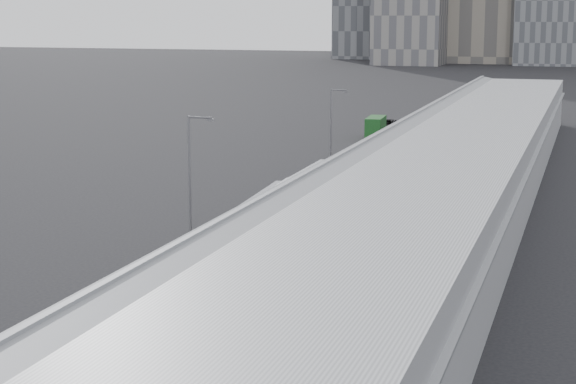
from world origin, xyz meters
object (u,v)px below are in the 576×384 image
at_px(bus_1, 74,366).
at_px(bus_4, 315,195).
at_px(bus_6, 396,149).
at_px(bus_5, 370,168).
at_px(suv, 389,125).
at_px(bus_3, 271,225).
at_px(shipping_container, 376,128).
at_px(bus_2, 215,274).
at_px(bus_7, 415,136).
at_px(street_lamp_near, 192,170).
at_px(street_lamp_far, 333,120).

height_order(bus_1, bus_4, bus_4).
bearing_deg(bus_6, bus_5, -92.31).
bearing_deg(suv, bus_3, -81.21).
relative_size(bus_4, suv, 2.61).
xyz_separation_m(bus_6, shipping_container, (-7.07, 21.24, -0.17)).
xyz_separation_m(bus_1, bus_5, (0.04, 57.16, -0.08)).
distance_m(bus_2, bus_5, 40.87).
distance_m(bus_5, shipping_container, 35.81).
distance_m(bus_3, bus_7, 54.33).
bearing_deg(shipping_container, bus_4, -87.21).
bearing_deg(bus_7, bus_5, -86.12).
distance_m(bus_7, suv, 19.93).
bearing_deg(street_lamp_near, bus_2, -61.54).
xyz_separation_m(bus_1, bus_6, (-0.09, 71.00, -0.06)).
bearing_deg(bus_3, bus_2, -89.86).
xyz_separation_m(bus_7, street_lamp_far, (-6.99, -13.48, 3.23)).
distance_m(bus_1, bus_5, 57.16).
bearing_deg(bus_4, bus_7, 88.04).
bearing_deg(bus_6, street_lamp_near, -102.08).
bearing_deg(street_lamp_near, bus_3, 0.34).
xyz_separation_m(bus_7, suv, (-7.12, 18.60, -0.88)).
height_order(bus_5, bus_6, bus_6).
bearing_deg(shipping_container, bus_6, -75.68).
height_order(bus_1, bus_3, bus_3).
xyz_separation_m(bus_4, suv, (-6.32, 60.62, -0.95)).
height_order(bus_2, bus_6, bus_6).
bearing_deg(bus_6, bus_7, 87.81).
distance_m(bus_1, bus_3, 29.13).
relative_size(bus_1, bus_4, 1.00).
height_order(bus_6, street_lamp_near, street_lamp_near).
relative_size(bus_7, street_lamp_far, 1.58).
relative_size(bus_2, bus_3, 0.89).
distance_m(bus_2, bus_4, 25.15).
height_order(bus_6, bus_7, bus_7).
relative_size(bus_7, street_lamp_near, 1.40).
relative_size(bus_3, street_lamp_far, 1.68).
height_order(bus_1, bus_6, bus_1).
height_order(bus_5, suv, bus_5).
relative_size(bus_2, bus_5, 0.96).
xyz_separation_m(bus_5, street_lamp_far, (-7.26, 12.79, 3.25)).
bearing_deg(suv, bus_1, -82.19).
distance_m(bus_1, bus_7, 83.44).
height_order(bus_3, bus_7, bus_3).
xyz_separation_m(bus_7, street_lamp_near, (-6.68, -54.36, 3.80)).
distance_m(bus_3, shipping_container, 63.44).
bearing_deg(street_lamp_near, bus_1, -76.63).
bearing_deg(street_lamp_far, shipping_container, 89.83).
distance_m(bus_6, street_lamp_far, 7.90).
bearing_deg(bus_4, suv, 95.08).
bearing_deg(bus_3, bus_6, 85.26).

